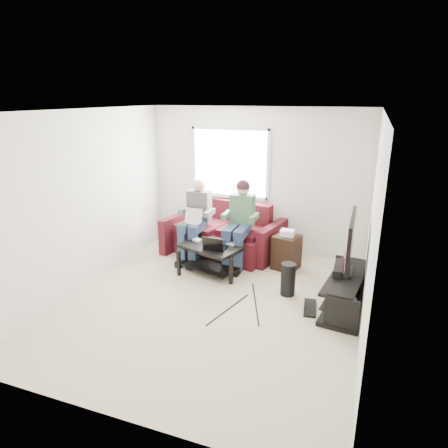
# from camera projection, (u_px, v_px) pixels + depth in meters

# --- Properties ---
(floor) EXTENTS (4.50, 4.50, 0.00)m
(floor) POSITION_uv_depth(u_px,v_px,m) (210.00, 302.00, 5.61)
(floor) COLOR beige
(floor) RESTS_ON ground
(ceiling) EXTENTS (4.50, 4.50, 0.00)m
(ceiling) POSITION_uv_depth(u_px,v_px,m) (208.00, 111.00, 4.81)
(ceiling) COLOR white
(ceiling) RESTS_ON wall_back
(wall_back) EXTENTS (4.50, 0.00, 4.50)m
(wall_back) POSITION_uv_depth(u_px,v_px,m) (256.00, 181.00, 7.22)
(wall_back) COLOR silver
(wall_back) RESTS_ON floor
(wall_front) EXTENTS (4.50, 0.00, 4.50)m
(wall_front) POSITION_uv_depth(u_px,v_px,m) (104.00, 288.00, 3.20)
(wall_front) COLOR silver
(wall_front) RESTS_ON floor
(wall_left) EXTENTS (0.00, 4.50, 4.50)m
(wall_left) POSITION_uv_depth(u_px,v_px,m) (84.00, 201.00, 5.86)
(wall_left) COLOR silver
(wall_left) RESTS_ON floor
(wall_right) EXTENTS (0.00, 4.50, 4.50)m
(wall_right) POSITION_uv_depth(u_px,v_px,m) (372.00, 231.00, 4.55)
(wall_right) COLOR silver
(wall_right) RESTS_ON floor
(window) EXTENTS (1.48, 0.04, 1.28)m
(window) POSITION_uv_depth(u_px,v_px,m) (230.00, 163.00, 7.27)
(window) COLOR white
(window) RESTS_ON wall_back
(sofa) EXTENTS (2.17, 1.27, 0.93)m
(sofa) POSITION_uv_depth(u_px,v_px,m) (224.00, 235.00, 7.28)
(sofa) COLOR #47111E
(sofa) RESTS_ON floor
(person_left) EXTENTS (0.40, 0.71, 1.39)m
(person_left) POSITION_uv_depth(u_px,v_px,m) (196.00, 216.00, 6.95)
(person_left) COLOR navy
(person_left) RESTS_ON sofa
(person_right) EXTENTS (0.40, 0.71, 1.43)m
(person_right) POSITION_uv_depth(u_px,v_px,m) (240.00, 217.00, 6.69)
(person_right) COLOR navy
(person_right) RESTS_ON sofa
(laptop_silver) EXTENTS (0.34, 0.25, 0.24)m
(laptop_silver) POSITION_uv_depth(u_px,v_px,m) (192.00, 219.00, 6.81)
(laptop_silver) COLOR silver
(laptop_silver) RESTS_ON person_left
(coffee_table) EXTENTS (1.08, 0.85, 0.47)m
(coffee_table) POSITION_uv_depth(u_px,v_px,m) (210.00, 253.00, 6.44)
(coffee_table) COLOR black
(coffee_table) RESTS_ON floor
(laptop_black) EXTENTS (0.41, 0.35, 0.24)m
(laptop_black) POSITION_uv_depth(u_px,v_px,m) (215.00, 241.00, 6.25)
(laptop_black) COLOR black
(laptop_black) RESTS_ON coffee_table
(controller_a) EXTENTS (0.16, 0.14, 0.04)m
(controller_a) POSITION_uv_depth(u_px,v_px,m) (197.00, 240.00, 6.59)
(controller_a) COLOR silver
(controller_a) RESTS_ON coffee_table
(controller_b) EXTENTS (0.16, 0.14, 0.04)m
(controller_b) POSITION_uv_depth(u_px,v_px,m) (209.00, 240.00, 6.58)
(controller_b) COLOR black
(controller_b) RESTS_ON coffee_table
(controller_c) EXTENTS (0.16, 0.14, 0.04)m
(controller_c) POSITION_uv_depth(u_px,v_px,m) (231.00, 244.00, 6.43)
(controller_c) COLOR gray
(controller_c) RESTS_ON coffee_table
(tv_stand) EXTENTS (0.60, 1.44, 0.46)m
(tv_stand) POSITION_uv_depth(u_px,v_px,m) (345.00, 292.00, 5.45)
(tv_stand) COLOR black
(tv_stand) RESTS_ON floor
(tv) EXTENTS (0.12, 1.10, 0.81)m
(tv) POSITION_uv_depth(u_px,v_px,m) (350.00, 241.00, 5.32)
(tv) COLOR black
(tv) RESTS_ON tv_stand
(soundbar) EXTENTS (0.12, 0.50, 0.10)m
(soundbar) POSITION_uv_depth(u_px,v_px,m) (339.00, 268.00, 5.49)
(soundbar) COLOR black
(soundbar) RESTS_ON tv_stand
(drink_cup) EXTENTS (0.08, 0.08, 0.12)m
(drink_cup) POSITION_uv_depth(u_px,v_px,m) (347.00, 254.00, 5.94)
(drink_cup) COLOR #AB7F49
(drink_cup) RESTS_ON tv_stand
(console_white) EXTENTS (0.30, 0.22, 0.06)m
(console_white) POSITION_uv_depth(u_px,v_px,m) (343.00, 302.00, 5.07)
(console_white) COLOR silver
(console_white) RESTS_ON tv_stand
(console_grey) EXTENTS (0.34, 0.26, 0.08)m
(console_grey) POSITION_uv_depth(u_px,v_px,m) (347.00, 278.00, 5.70)
(console_grey) COLOR gray
(console_grey) RESTS_ON tv_stand
(console_black) EXTENTS (0.38, 0.30, 0.07)m
(console_black) POSITION_uv_depth(u_px,v_px,m) (345.00, 289.00, 5.39)
(console_black) COLOR black
(console_black) RESTS_ON tv_stand
(subwoofer) EXTENTS (0.21, 0.21, 0.48)m
(subwoofer) POSITION_uv_depth(u_px,v_px,m) (288.00, 279.00, 5.77)
(subwoofer) COLOR black
(subwoofer) RESTS_ON floor
(keyboard_floor) EXTENTS (0.22, 0.50, 0.03)m
(keyboard_floor) POSITION_uv_depth(u_px,v_px,m) (310.00, 308.00, 5.44)
(keyboard_floor) COLOR black
(keyboard_floor) RESTS_ON floor
(end_table) EXTENTS (0.39, 0.39, 0.68)m
(end_table) POSITION_uv_depth(u_px,v_px,m) (286.00, 251.00, 6.63)
(end_table) COLOR black
(end_table) RESTS_ON floor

